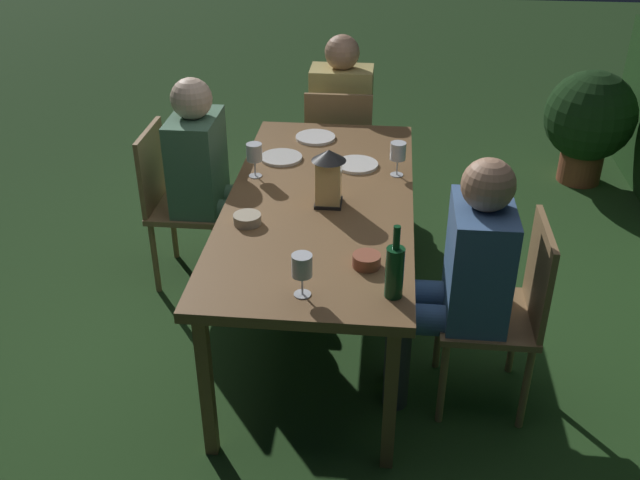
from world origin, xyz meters
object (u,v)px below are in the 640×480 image
(chair_side_right_b, at_px, (505,307))
(wine_glass_c, at_px, (398,153))
(person_in_blue, at_px, (461,274))
(green_bottle_on_table, at_px, (395,270))
(chair_head_near, at_px, (339,148))
(potted_plant_by_hedge, at_px, (589,120))
(plate_a, at_px, (357,165))
(chair_side_left_a, at_px, (177,198))
(dining_table, at_px, (320,209))
(person_in_green, at_px, (210,174))
(person_in_mustard, at_px, (342,114))
(bowl_bread, at_px, (247,219))
(plate_b, at_px, (281,158))
(wine_glass_b, at_px, (254,154))
(wine_glass_a, at_px, (302,268))
(plate_c, at_px, (315,137))
(bowl_olives, at_px, (367,260))
(lantern_centerpiece, at_px, (329,174))

(chair_side_right_b, distance_m, wine_glass_c, 0.93)
(person_in_blue, distance_m, green_bottle_on_table, 0.48)
(chair_head_near, xyz_separation_m, potted_plant_by_hedge, (-0.73, 1.67, -0.03))
(plate_a, bearing_deg, chair_side_left_a, -92.79)
(dining_table, distance_m, person_in_green, 0.75)
(person_in_mustard, xyz_separation_m, plate_a, (1.01, 0.15, 0.11))
(chair_head_near, height_order, bowl_bread, chair_head_near)
(person_in_blue, relative_size, plate_b, 5.35)
(wine_glass_b, height_order, potted_plant_by_hedge, wine_glass_b)
(dining_table, bearing_deg, person_in_green, -124.29)
(chair_side_left_a, xyz_separation_m, person_in_green, (0.00, 0.20, 0.15))
(person_in_blue, height_order, chair_side_left_a, person_in_blue)
(person_in_blue, distance_m, chair_side_left_a, 1.68)
(dining_table, distance_m, potted_plant_by_hedge, 2.55)
(chair_side_left_a, distance_m, potted_plant_by_hedge, 2.90)
(wine_glass_a, distance_m, potted_plant_by_hedge, 3.19)
(chair_side_left_a, bearing_deg, plate_c, 111.90)
(wine_glass_b, distance_m, bowl_olives, 0.96)
(plate_a, xyz_separation_m, bowl_bread, (0.64, -0.43, 0.02))
(dining_table, xyz_separation_m, lantern_centerpiece, (0.05, 0.04, 0.20))
(green_bottle_on_table, height_order, wine_glass_b, green_bottle_on_table)
(green_bottle_on_table, bearing_deg, plate_c, -163.27)
(wine_glass_b, bearing_deg, bowl_bread, 6.03)
(green_bottle_on_table, xyz_separation_m, wine_glass_a, (0.03, -0.33, 0.01))
(person_in_mustard, height_order, potted_plant_by_hedge, person_in_mustard)
(plate_a, bearing_deg, bowl_olives, 5.54)
(wine_glass_b, height_order, bowl_bread, wine_glass_b)
(person_in_blue, relative_size, bowl_bread, 9.56)
(bowl_olives, bearing_deg, lantern_centerpiece, -159.08)
(bowl_bread, bearing_deg, wine_glass_b, -173.97)
(chair_side_right_b, xyz_separation_m, potted_plant_by_hedge, (-2.34, 0.85, -0.03))
(chair_head_near, distance_m, wine_glass_c, 1.03)
(lantern_centerpiece, bearing_deg, wine_glass_a, -2.40)
(wine_glass_b, distance_m, bowl_bread, 0.49)
(person_in_green, xyz_separation_m, plate_b, (-0.00, 0.38, 0.11))
(plate_a, bearing_deg, person_in_green, -93.49)
(plate_b, bearing_deg, person_in_green, -89.89)
(chair_head_near, relative_size, wine_glass_a, 5.15)
(lantern_centerpiece, xyz_separation_m, plate_a, (-0.43, 0.10, -0.14))
(plate_a, distance_m, plate_c, 0.42)
(plate_b, bearing_deg, potted_plant_by_hedge, 128.02)
(person_in_mustard, relative_size, plate_b, 5.35)
(chair_head_near, relative_size, plate_a, 4.03)
(wine_glass_c, bearing_deg, dining_table, -50.32)
(person_in_mustard, height_order, person_in_green, same)
(lantern_centerpiece, bearing_deg, green_bottle_on_table, 23.22)
(bowl_bread, bearing_deg, potted_plant_by_hedge, 138.17)
(chair_head_near, relative_size, plate_b, 4.05)
(plate_c, bearing_deg, green_bottle_on_table, 16.73)
(green_bottle_on_table, relative_size, wine_glass_c, 1.72)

